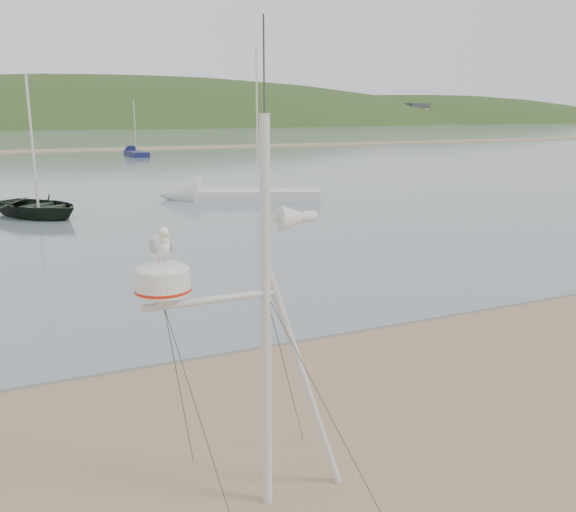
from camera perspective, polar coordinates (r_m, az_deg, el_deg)
name	(u,v)px	position (r m, az deg, el deg)	size (l,w,h in m)	color
ground	(176,506)	(7.56, -10.43, -22.03)	(560.00, 560.00, 0.00)	#8B6E50
water	(13,135)	(138.11, -24.37, 10.31)	(560.00, 256.00, 0.04)	slate
sandbar	(20,151)	(76.17, -23.77, 8.94)	(560.00, 7.00, 0.07)	#8B6E50
hill_ridge	(68,179)	(243.05, -19.85, 6.80)	(620.00, 180.00, 80.00)	#243917
far_cottages	(19,114)	(202.08, -23.85, 12.06)	(294.40, 6.30, 8.00)	beige
mast_rig	(263,402)	(6.81, -2.33, -13.52)	(2.34, 2.49, 5.27)	silver
boat_dark	(34,164)	(27.58, -22.66, 7.98)	(3.21, 0.93, 4.50)	black
sailboat_blue_far	(133,153)	(65.89, -14.33, 9.34)	(1.87, 6.20, 6.12)	#121641
sailboat_white_near	(212,195)	(31.25, -7.12, 5.73)	(8.33, 5.13, 8.12)	silver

